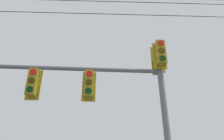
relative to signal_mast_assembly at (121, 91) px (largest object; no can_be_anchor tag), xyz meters
name	(u,v)px	position (x,y,z in m)	size (l,w,h in m)	color
signal_mast_assembly	(121,91)	(0.00, 0.00, 0.00)	(6.34, 0.96, 6.52)	slate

